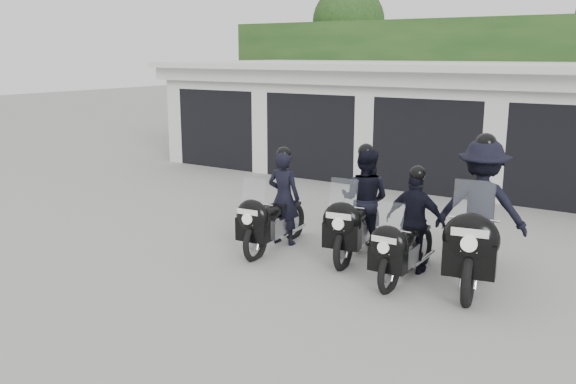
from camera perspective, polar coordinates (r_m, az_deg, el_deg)
The scene contains 7 objects.
ground at distance 9.84m, azimuth 1.11°, elevation -6.15°, with size 80.00×80.00×0.00m, color gray.
garage_block at distance 16.80m, azimuth 15.91°, elevation 6.29°, with size 16.40×6.80×2.96m.
background_vegetation at distance 21.32m, azimuth 21.09°, elevation 10.86°, with size 20.00×3.90×5.80m.
police_bike_a at distance 10.14m, azimuth -1.15°, elevation -1.52°, with size 0.69×1.99×1.74m.
police_bike_b at distance 9.94m, azimuth 6.85°, elevation -1.39°, with size 0.93×2.11×1.84m.
police_bike_c at distance 9.06m, azimuth 11.43°, elevation -3.42°, with size 0.91×1.92×1.67m.
police_bike_d at distance 9.13m, azimuth 17.48°, elevation -2.22°, with size 1.40×2.47×2.17m.
Camera 1 is at (4.91, -7.91, 3.21)m, focal length 38.00 mm.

